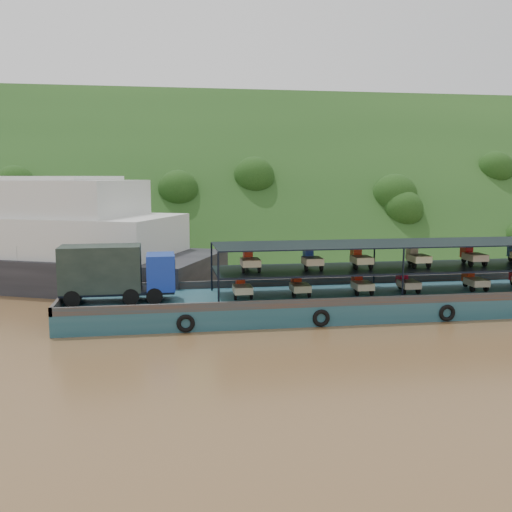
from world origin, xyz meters
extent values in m
plane|color=brown|center=(0.00, 0.00, 0.00)|extent=(160.00, 160.00, 0.00)
cube|color=#183714|center=(0.00, 36.00, 0.00)|extent=(140.00, 39.60, 39.60)
cube|color=#16424D|center=(2.62, -1.65, 0.60)|extent=(35.00, 7.00, 1.20)
cube|color=#592D19|center=(2.62, 1.75, 1.45)|extent=(35.00, 0.20, 0.50)
cube|color=#592D19|center=(2.62, -5.05, 1.45)|extent=(35.00, 0.20, 0.50)
cube|color=#592D19|center=(-14.78, -1.65, 1.45)|extent=(0.20, 7.00, 0.50)
torus|color=black|center=(-7.38, -5.20, 0.55)|extent=(1.06, 0.26, 1.06)
torus|color=black|center=(0.62, -5.20, 0.55)|extent=(1.06, 0.26, 1.06)
torus|color=black|center=(8.62, -5.20, 0.55)|extent=(1.06, 0.26, 1.06)
cylinder|color=black|center=(-13.96, -2.76, 1.70)|extent=(1.01, 0.36, 1.00)
cylinder|color=black|center=(-13.98, -0.66, 1.70)|extent=(1.01, 0.36, 1.00)
cylinder|color=black|center=(-10.55, -2.73, 1.70)|extent=(1.01, 0.36, 1.00)
cylinder|color=black|center=(-10.57, -0.62, 1.70)|extent=(1.01, 0.36, 1.00)
cylinder|color=black|center=(-9.15, -2.72, 1.70)|extent=(1.01, 0.36, 1.00)
cylinder|color=black|center=(-9.17, -0.61, 1.70)|extent=(1.01, 0.36, 1.00)
cube|color=black|center=(-11.36, -1.68, 1.85)|extent=(6.84, 2.27, 0.20)
cube|color=navy|center=(-8.76, -1.66, 3.01)|extent=(1.73, 2.42, 2.21)
cube|color=black|center=(-7.90, -1.65, 3.41)|extent=(0.08, 2.01, 0.90)
cube|color=black|center=(-12.37, -1.69, 3.31)|extent=(4.84, 2.45, 2.81)
cube|color=black|center=(6.12, -1.65, 2.86)|extent=(23.00, 5.00, 0.12)
cube|color=black|center=(6.12, -1.65, 4.50)|extent=(23.00, 5.00, 0.08)
cylinder|color=black|center=(-5.38, -4.15, 2.85)|extent=(0.12, 0.12, 3.30)
cylinder|color=black|center=(-5.38, 0.85, 2.85)|extent=(0.12, 0.12, 3.30)
cylinder|color=black|center=(6.12, -4.15, 2.85)|extent=(0.12, 0.12, 3.30)
cylinder|color=black|center=(6.12, 0.85, 2.85)|extent=(0.12, 0.12, 3.30)
cylinder|color=black|center=(-3.66, -0.60, 1.46)|extent=(0.12, 0.52, 0.52)
cylinder|color=black|center=(-4.16, -2.40, 1.46)|extent=(0.14, 0.52, 0.52)
cylinder|color=black|center=(-3.16, -2.40, 1.46)|extent=(0.14, 0.52, 0.52)
cube|color=beige|center=(-3.66, -2.05, 1.80)|extent=(1.15, 1.50, 0.44)
cube|color=red|center=(-3.66, -0.90, 1.98)|extent=(0.55, 0.80, 0.80)
cube|color=red|center=(-3.66, -1.10, 2.48)|extent=(0.50, 0.10, 0.10)
cylinder|color=black|center=(0.09, -0.60, 1.46)|extent=(0.12, 0.52, 0.52)
cylinder|color=black|center=(-0.41, -2.40, 1.46)|extent=(0.14, 0.52, 0.52)
cylinder|color=black|center=(0.59, -2.40, 1.46)|extent=(0.14, 0.52, 0.52)
cube|color=#BBB484|center=(0.09, -2.05, 1.80)|extent=(1.15, 1.50, 0.44)
cube|color=#B4270C|center=(0.09, -0.90, 1.98)|extent=(0.55, 0.80, 0.80)
cube|color=#B4270C|center=(0.09, -1.10, 2.48)|extent=(0.50, 0.10, 0.10)
cylinder|color=black|center=(4.27, -0.60, 1.46)|extent=(0.12, 0.52, 0.52)
cylinder|color=black|center=(3.77, -2.40, 1.46)|extent=(0.14, 0.52, 0.52)
cylinder|color=black|center=(4.77, -2.40, 1.46)|extent=(0.14, 0.52, 0.52)
cube|color=beige|center=(4.27, -2.05, 1.80)|extent=(1.15, 1.50, 0.44)
cube|color=red|center=(4.27, -0.90, 1.98)|extent=(0.55, 0.80, 0.80)
cube|color=red|center=(4.27, -1.10, 2.48)|extent=(0.50, 0.10, 0.10)
cylinder|color=black|center=(7.48, -0.60, 1.46)|extent=(0.12, 0.52, 0.52)
cylinder|color=black|center=(6.98, -2.40, 1.46)|extent=(0.14, 0.52, 0.52)
cylinder|color=black|center=(7.98, -2.40, 1.46)|extent=(0.14, 0.52, 0.52)
cube|color=#C2AC89|center=(7.48, -2.05, 1.80)|extent=(1.15, 1.50, 0.44)
cube|color=#A90B24|center=(7.48, -0.90, 1.98)|extent=(0.55, 0.80, 0.80)
cube|color=#A90B24|center=(7.48, -1.10, 2.48)|extent=(0.50, 0.10, 0.10)
cylinder|color=black|center=(12.33, -0.60, 1.46)|extent=(0.12, 0.52, 0.52)
cylinder|color=black|center=(11.83, -2.40, 1.46)|extent=(0.14, 0.52, 0.52)
cylinder|color=black|center=(12.83, -2.40, 1.46)|extent=(0.14, 0.52, 0.52)
cube|color=#CAB98F|center=(12.33, -2.05, 1.80)|extent=(1.15, 1.50, 0.44)
cube|color=red|center=(12.33, -0.90, 1.98)|extent=(0.55, 0.80, 0.80)
cube|color=red|center=(12.33, -1.10, 2.48)|extent=(0.50, 0.10, 0.10)
cylinder|color=black|center=(-3.16, -0.60, 3.18)|extent=(0.12, 0.52, 0.52)
cylinder|color=black|center=(-3.66, -2.40, 3.18)|extent=(0.14, 0.52, 0.52)
cylinder|color=black|center=(-2.66, -2.40, 3.18)|extent=(0.14, 0.52, 0.52)
cube|color=#C5B88B|center=(-3.16, -2.05, 3.52)|extent=(1.15, 1.50, 0.44)
cube|color=red|center=(-3.16, -0.90, 3.70)|extent=(0.55, 0.80, 0.80)
cube|color=red|center=(-3.16, -1.10, 4.20)|extent=(0.50, 0.10, 0.10)
cylinder|color=black|center=(0.87, -0.60, 3.18)|extent=(0.12, 0.52, 0.52)
cylinder|color=black|center=(0.37, -2.40, 3.18)|extent=(0.14, 0.52, 0.52)
cylinder|color=black|center=(1.37, -2.40, 3.18)|extent=(0.14, 0.52, 0.52)
cube|color=#C1B188|center=(0.87, -2.05, 3.52)|extent=(1.15, 1.50, 0.44)
cube|color=#193699|center=(0.87, -0.90, 3.70)|extent=(0.55, 0.80, 0.80)
cube|color=#193699|center=(0.87, -1.10, 4.20)|extent=(0.50, 0.10, 0.10)
cylinder|color=black|center=(4.16, -0.60, 3.18)|extent=(0.12, 0.52, 0.52)
cylinder|color=black|center=(3.66, -2.40, 3.18)|extent=(0.14, 0.52, 0.52)
cylinder|color=black|center=(4.66, -2.40, 3.18)|extent=(0.14, 0.52, 0.52)
cube|color=beige|center=(4.16, -2.05, 3.52)|extent=(1.15, 1.50, 0.44)
cube|color=red|center=(4.16, -0.90, 3.70)|extent=(0.55, 0.80, 0.80)
cube|color=red|center=(4.16, -1.10, 4.20)|extent=(0.50, 0.10, 0.10)
cylinder|color=black|center=(8.13, -0.60, 3.18)|extent=(0.12, 0.52, 0.52)
cylinder|color=black|center=(7.63, -2.40, 3.18)|extent=(0.14, 0.52, 0.52)
cylinder|color=black|center=(8.63, -2.40, 3.18)|extent=(0.14, 0.52, 0.52)
cube|color=beige|center=(8.13, -2.05, 3.52)|extent=(1.15, 1.50, 0.44)
cube|color=tan|center=(8.13, -0.90, 3.70)|extent=(0.55, 0.80, 0.80)
cube|color=tan|center=(8.13, -1.10, 4.20)|extent=(0.50, 0.10, 0.10)
cylinder|color=black|center=(12.12, -0.60, 3.18)|extent=(0.12, 0.52, 0.52)
cylinder|color=black|center=(11.62, -2.40, 3.18)|extent=(0.14, 0.52, 0.52)
cylinder|color=black|center=(12.62, -2.40, 3.18)|extent=(0.14, 0.52, 0.52)
cube|color=tan|center=(12.12, -2.05, 3.52)|extent=(1.15, 1.50, 0.44)
cube|color=#B00C0B|center=(12.12, -0.90, 3.70)|extent=(0.55, 0.80, 0.80)
cube|color=#B00C0B|center=(12.12, -1.10, 4.20)|extent=(0.50, 0.10, 0.10)
cylinder|color=black|center=(15.70, -0.60, 3.18)|extent=(0.12, 0.52, 0.52)
camera|label=1|loc=(-8.37, -37.16, 8.89)|focal=40.00mm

